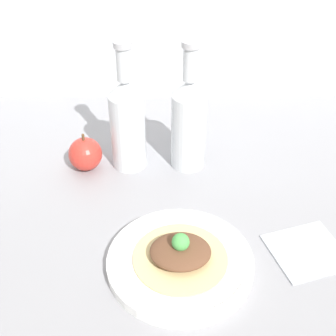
{
  "coord_description": "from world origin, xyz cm",
  "views": [
    {
      "loc": [
        4.47,
        -66.01,
        63.53
      ],
      "look_at": [
        4.85,
        4.66,
        10.21
      ],
      "focal_mm": 50.0,
      "sensor_mm": 36.0,
      "label": 1
    }
  ],
  "objects_px": {
    "cider_bottle_left": "(127,121)",
    "apple": "(85,154)",
    "plated_food": "(180,253)",
    "cider_bottle_right": "(189,121)",
    "plate": "(180,261)"
  },
  "relations": [
    {
      "from": "cider_bottle_left",
      "to": "apple",
      "type": "height_order",
      "value": "cider_bottle_left"
    },
    {
      "from": "cider_bottle_right",
      "to": "apple",
      "type": "distance_m",
      "value": 0.24
    },
    {
      "from": "plated_food",
      "to": "apple",
      "type": "relative_size",
      "value": 1.87
    },
    {
      "from": "plated_food",
      "to": "cider_bottle_left",
      "type": "bearing_deg",
      "value": 109.27
    },
    {
      "from": "cider_bottle_left",
      "to": "cider_bottle_right",
      "type": "distance_m",
      "value": 0.13
    },
    {
      "from": "plated_food",
      "to": "apple",
      "type": "bearing_deg",
      "value": 124.85
    },
    {
      "from": "plated_food",
      "to": "cider_bottle_right",
      "type": "height_order",
      "value": "cider_bottle_right"
    },
    {
      "from": "plate",
      "to": "cider_bottle_left",
      "type": "height_order",
      "value": "cider_bottle_left"
    },
    {
      "from": "plate",
      "to": "cider_bottle_left",
      "type": "distance_m",
      "value": 0.34
    },
    {
      "from": "plated_food",
      "to": "cider_bottle_left",
      "type": "relative_size",
      "value": 0.57
    },
    {
      "from": "cider_bottle_right",
      "to": "plate",
      "type": "bearing_deg",
      "value": -94.66
    },
    {
      "from": "cider_bottle_left",
      "to": "plate",
      "type": "bearing_deg",
      "value": -70.73
    },
    {
      "from": "plated_food",
      "to": "cider_bottle_right",
      "type": "xyz_separation_m",
      "value": [
        0.02,
        0.31,
        0.08
      ]
    },
    {
      "from": "apple",
      "to": "plate",
      "type": "bearing_deg",
      "value": -55.15
    },
    {
      "from": "plate",
      "to": "plated_food",
      "type": "xyz_separation_m",
      "value": [
        -0.0,
        0.0,
        0.02
      ]
    }
  ]
}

